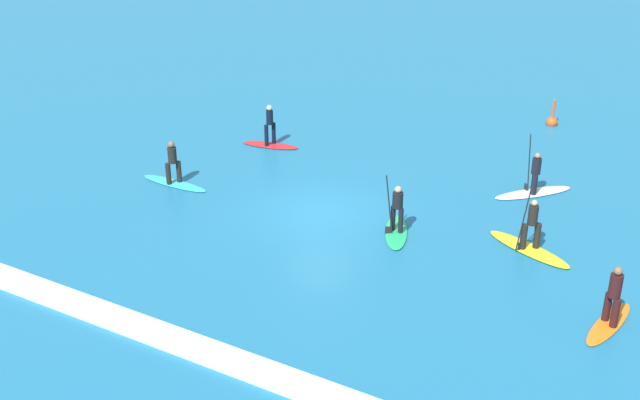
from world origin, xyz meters
name	(u,v)px	position (x,y,z in m)	size (l,w,h in m)	color
ground_plane	(320,213)	(0.00, 0.00, 0.00)	(120.00, 120.00, 0.00)	#1E6B93
surfer_on_orange_board	(612,307)	(10.53, -2.08, 0.61)	(1.07, 2.78, 1.88)	orange
surfer_on_green_board	(397,221)	(3.02, -0.08, 0.48)	(1.72, 2.62, 2.23)	#23B266
surfer_on_yellow_board	(530,240)	(7.30, 0.99, 0.39)	(3.26, 1.91, 2.25)	yellow
surfer_on_teal_board	(174,172)	(-6.05, -0.66, 0.51)	(2.97, 0.66, 1.77)	#33C6CC
surfer_on_red_board	(270,135)	(-4.95, 4.43, 0.48)	(2.57, 1.21, 1.82)	red
surfer_on_white_board	(534,184)	(6.15, 5.31, 0.41)	(2.66, 2.84, 2.29)	white
marker_buoy	(552,121)	(4.77, 12.84, 0.19)	(0.51, 0.51, 1.32)	#E55119
wave_crest	(162,335)	(0.00, -8.78, 0.09)	(23.68, 0.90, 0.18)	white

